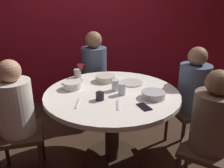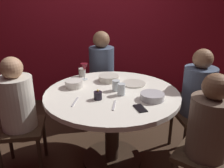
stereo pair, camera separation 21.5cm
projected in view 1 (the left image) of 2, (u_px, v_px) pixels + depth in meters
name	position (u px, v px, depth m)	size (l,w,h in m)	color
ground_plane	(112.00, 159.00, 2.45)	(8.00, 8.00, 0.00)	#382619
back_wall	(84.00, 16.00, 3.49)	(6.00, 0.10, 2.60)	maroon
dining_table	(112.00, 109.00, 2.24)	(1.25, 1.25, 0.76)	silver
seated_diner_left	(15.00, 108.00, 2.00)	(0.40, 0.40, 1.12)	#3F2D1E
seated_diner_back	(94.00, 67.00, 3.00)	(0.40, 0.40, 1.19)	#3F2D1E
seated_diner_right	(193.00, 89.00, 2.40)	(0.40, 0.40, 1.14)	#3F2D1E
seated_diner_front_right	(212.00, 123.00, 1.78)	(0.57, 0.57, 1.11)	#3F2D1E
candle_holder	(100.00, 96.00, 2.00)	(0.07, 0.07, 0.09)	black
wine_glass	(81.00, 69.00, 2.42)	(0.08, 0.08, 0.18)	silver
dinner_plate	(131.00, 83.00, 2.39)	(0.24, 0.24, 0.01)	beige
cell_phone	(144.00, 107.00, 1.88)	(0.07, 0.14, 0.01)	black
bowl_serving_large	(153.00, 95.00, 2.05)	(0.21, 0.21, 0.06)	#B7B7BC
bowl_salad_center	(106.00, 78.00, 2.44)	(0.21, 0.21, 0.06)	beige
bowl_small_white	(72.00, 85.00, 2.25)	(0.17, 0.17, 0.07)	silver
cup_near_candle	(77.00, 73.00, 2.55)	(0.07, 0.07, 0.09)	#B2ADA3
cup_by_left_diner	(116.00, 85.00, 2.20)	(0.07, 0.07, 0.10)	silver
cup_by_right_diner	(122.00, 89.00, 2.11)	(0.07, 0.07, 0.11)	silver
fork_near_plate	(118.00, 105.00, 1.91)	(0.02, 0.18, 0.01)	#B7B7BC
knife_near_plate	(77.00, 103.00, 1.94)	(0.02, 0.18, 0.01)	#B7B7BC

